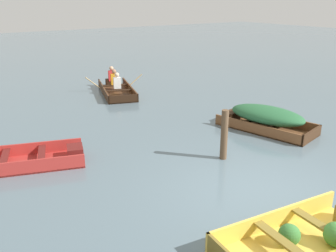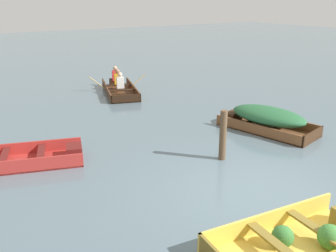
{
  "view_description": "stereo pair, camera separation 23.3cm",
  "coord_description": "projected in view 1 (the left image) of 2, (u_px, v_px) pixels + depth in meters",
  "views": [
    {
      "loc": [
        -5.28,
        -4.28,
        3.64
      ],
      "look_at": [
        0.17,
        3.56,
        0.35
      ],
      "focal_mm": 40.0,
      "sensor_mm": 36.0,
      "label": 1
    },
    {
      "loc": [
        -5.09,
        -4.41,
        3.64
      ],
      "look_at": [
        0.17,
        3.56,
        0.35
      ],
      "focal_mm": 40.0,
      "sensor_mm": 36.0,
      "label": 2
    }
  ],
  "objects": [
    {
      "name": "rowboat_dark_varnish_with_crew",
      "position": [
        116.0,
        88.0,
        15.12
      ],
      "size": [
        2.32,
        3.33,
        0.88
      ],
      "color": "#4C2D19",
      "rests_on": "ground"
    },
    {
      "name": "dinghy_yellow_foreground",
      "position": [
        312.0,
        239.0,
        5.71
      ],
      "size": [
        2.84,
        1.61,
        0.42
      ],
      "color": "#E5BC47",
      "rests_on": "ground"
    },
    {
      "name": "mooring_post",
      "position": [
        224.0,
        135.0,
        8.73
      ],
      "size": [
        0.17,
        0.17,
        1.2
      ],
      "primitive_type": "cylinder",
      "color": "brown",
      "rests_on": "ground"
    },
    {
      "name": "skiff_red_near_moored",
      "position": [
        30.0,
        160.0,
        8.57
      ],
      "size": [
        2.86,
        1.89,
        0.33
      ],
      "color": "#AD2D28",
      "rests_on": "ground"
    },
    {
      "name": "ground_plane",
      "position": [
        264.0,
        193.0,
        7.36
      ],
      "size": [
        80.0,
        80.0,
        0.0
      ],
      "primitive_type": "plane",
      "color": "slate"
    },
    {
      "name": "skiff_wooden_brown_mid_moored",
      "position": [
        266.0,
        117.0,
        10.77
      ],
      "size": [
        1.76,
        2.93,
        0.68
      ],
      "color": "brown",
      "rests_on": "ground"
    }
  ]
}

